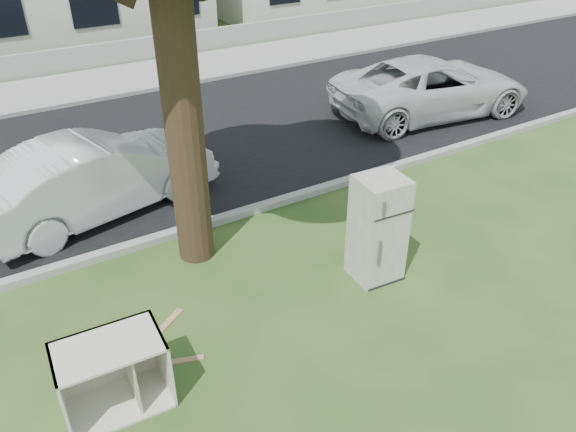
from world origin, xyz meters
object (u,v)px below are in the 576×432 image
cabinet (114,376)px  car_right (432,87)px  car_center (97,176)px  fridge (378,229)px

cabinet → car_right: 10.46m
cabinet → car_center: (1.03, 4.35, 0.24)m
fridge → car_center: size_ratio=0.39×
fridge → car_right: fridge is taller
cabinet → fridge: bearing=8.8°
cabinet → car_right: (9.26, 4.85, 0.24)m
fridge → cabinet: fridge is taller
car_right → cabinet: bearing=125.3°
cabinet → car_right: size_ratio=0.23×
car_center → cabinet: bearing=153.6°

